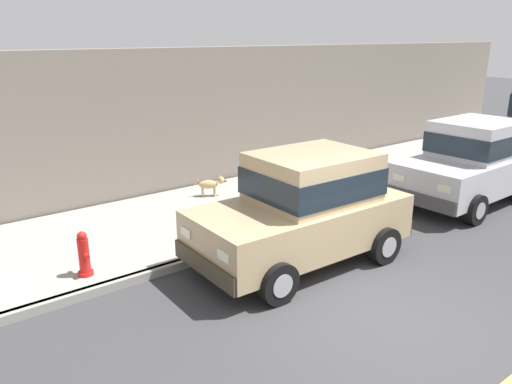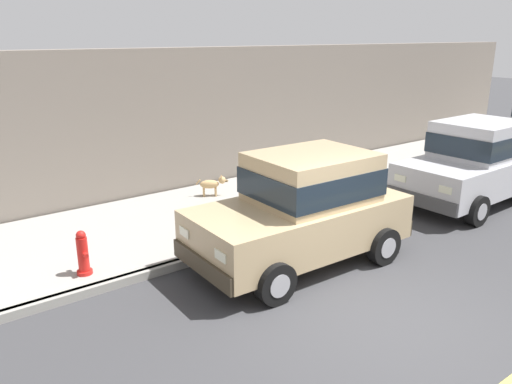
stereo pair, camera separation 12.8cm
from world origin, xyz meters
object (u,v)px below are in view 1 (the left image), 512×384
object	(u,v)px
car_silver_hatchback	(472,161)
dog_tan	(211,184)
car_tan_hatchback	(305,207)
fire_hydrant	(84,255)

from	to	relation	value
car_silver_hatchback	dog_tan	size ratio (longest dim) A/B	5.69
car_tan_hatchback	car_silver_hatchback	distance (m)	5.18
car_tan_hatchback	fire_hydrant	bearing A→B (deg)	-114.56
dog_tan	fire_hydrant	xyz separation A→B (m)	(2.18, -3.74, 0.05)
car_silver_hatchback	dog_tan	world-z (taller)	car_silver_hatchback
dog_tan	fire_hydrant	size ratio (longest dim) A/B	0.93
car_tan_hatchback	dog_tan	size ratio (longest dim) A/B	5.71
dog_tan	car_tan_hatchback	bearing A→B (deg)	-7.70
dog_tan	fire_hydrant	bearing A→B (deg)	-59.74
car_silver_hatchback	fire_hydrant	xyz separation A→B (m)	(-1.46, -8.43, -0.50)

